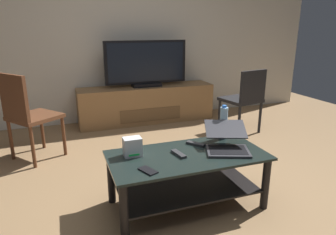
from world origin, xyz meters
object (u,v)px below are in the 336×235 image
(laptop, at_px, (227,142))
(cell_phone, at_px, (148,171))
(water_bottle_near, at_px, (224,123))
(coffee_table, at_px, (187,171))
(television, at_px, (146,65))
(dining_chair, at_px, (245,97))
(tv_remote, at_px, (196,144))
(soundbar_remote, at_px, (179,154))
(side_chair, at_px, (27,112))
(media_cabinet, at_px, (147,104))
(router_box, at_px, (132,147))

(laptop, height_order, cell_phone, laptop)
(water_bottle_near, distance_m, cell_phone, 0.90)
(coffee_table, bearing_deg, cell_phone, -154.89)
(television, bearing_deg, dining_chair, -40.75)
(tv_remote, bearing_deg, laptop, -73.81)
(water_bottle_near, relative_size, soundbar_remote, 1.85)
(dining_chair, bearing_deg, laptop, -128.34)
(laptop, bearing_deg, dining_chair, 51.66)
(cell_phone, bearing_deg, television, 51.45)
(side_chair, distance_m, tv_remote, 1.81)
(water_bottle_near, height_order, cell_phone, water_bottle_near)
(cell_phone, height_order, soundbar_remote, soundbar_remote)
(water_bottle_near, bearing_deg, media_cabinet, 92.90)
(television, bearing_deg, router_box, -108.74)
(media_cabinet, height_order, soundbar_remote, media_cabinet)
(media_cabinet, distance_m, laptop, 2.30)
(dining_chair, xyz_separation_m, router_box, (-1.80, -1.22, 0.02))
(soundbar_remote, bearing_deg, coffee_table, -17.44)
(side_chair, xyz_separation_m, water_bottle_near, (1.64, -1.14, 0.05))
(dining_chair, xyz_separation_m, laptop, (-1.06, -1.34, 0.01))
(dining_chair, distance_m, side_chair, 2.61)
(laptop, height_order, water_bottle_near, water_bottle_near)
(side_chair, bearing_deg, coffee_table, -48.24)
(media_cabinet, relative_size, television, 1.66)
(water_bottle_near, bearing_deg, side_chair, 145.32)
(television, distance_m, dining_chair, 1.46)
(coffee_table, bearing_deg, router_box, 163.54)
(laptop, relative_size, soundbar_remote, 3.09)
(coffee_table, relative_size, router_box, 8.41)
(coffee_table, xyz_separation_m, tv_remote, (0.14, 0.15, 0.15))
(router_box, bearing_deg, tv_remote, 3.02)
(dining_chair, relative_size, tv_remote, 5.34)
(router_box, bearing_deg, dining_chair, 34.17)
(tv_remote, bearing_deg, router_box, 147.07)
(laptop, bearing_deg, soundbar_remote, 177.80)
(cell_phone, bearing_deg, laptop, -9.51)
(coffee_table, distance_m, television, 2.35)
(water_bottle_near, bearing_deg, coffee_table, -152.94)
(laptop, bearing_deg, media_cabinet, 90.18)
(router_box, bearing_deg, water_bottle_near, 7.03)
(side_chair, bearing_deg, media_cabinet, 31.01)
(coffee_table, xyz_separation_m, side_chair, (-1.21, 1.36, 0.23))
(television, xyz_separation_m, soundbar_remote, (-0.40, -2.25, -0.40))
(tv_remote, xyz_separation_m, soundbar_remote, (-0.21, -0.14, 0.00))
(laptop, distance_m, soundbar_remote, 0.41)
(television, height_order, router_box, television)
(laptop, xyz_separation_m, soundbar_remote, (-0.40, 0.02, -0.05))
(laptop, bearing_deg, side_chair, 138.58)
(media_cabinet, height_order, cell_phone, media_cabinet)
(media_cabinet, height_order, side_chair, side_chair)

